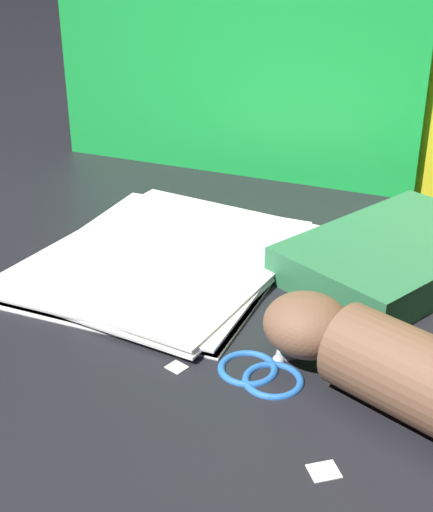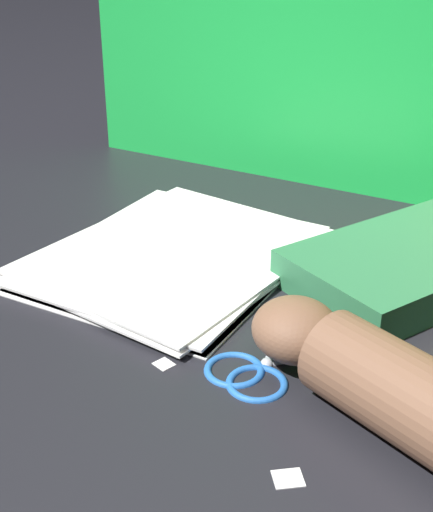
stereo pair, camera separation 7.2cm
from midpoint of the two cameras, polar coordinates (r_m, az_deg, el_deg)
ground_plane at (r=0.75m, az=6.65°, el=-4.23°), size 6.00×6.00×0.00m
backdrop_panel_left at (r=1.08m, az=5.78°, el=17.74°), size 0.57×0.04×0.44m
paper_stack at (r=0.84m, az=-0.79°, el=-0.05°), size 0.29×0.35×0.02m
book_closed at (r=0.83m, az=17.69°, el=-0.65°), size 0.26×0.31×0.04m
scissors at (r=0.66m, az=6.88°, el=-8.59°), size 0.14×0.17×0.01m
hand_forearm at (r=0.59m, az=19.49°, el=-11.27°), size 0.35×0.19×0.07m
paper_scrap_near at (r=0.66m, az=-1.09°, el=-8.72°), size 0.02×0.02×0.00m
paper_scrap_mid at (r=0.62m, az=16.30°, el=-13.15°), size 0.02×0.01×0.00m
paper_scrap_far at (r=0.56m, az=9.64°, el=-17.26°), size 0.03×0.03×0.00m
pen at (r=0.84m, az=-7.79°, el=-0.51°), size 0.01×0.16×0.01m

